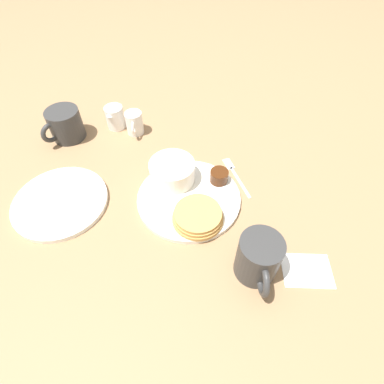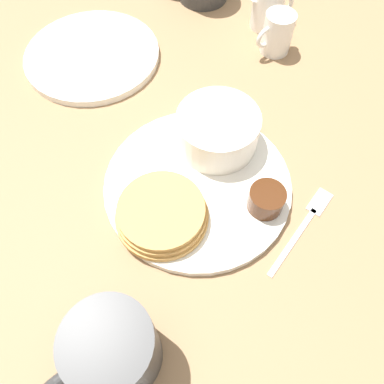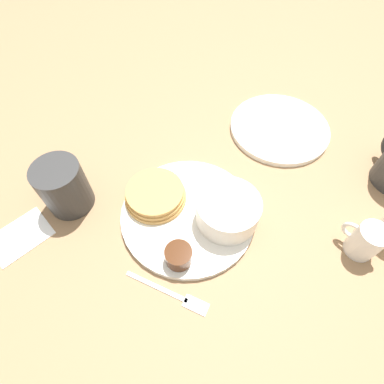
{
  "view_description": "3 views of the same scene",
  "coord_description": "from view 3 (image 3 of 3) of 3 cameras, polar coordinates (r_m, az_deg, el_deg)",
  "views": [
    {
      "loc": [
        0.13,
        -0.44,
        0.57
      ],
      "look_at": [
        0.01,
        -0.01,
        0.05
      ],
      "focal_mm": 28.0,
      "sensor_mm": 36.0,
      "label": 1
    },
    {
      "loc": [
        0.25,
        -0.08,
        0.44
      ],
      "look_at": [
        0.02,
        -0.01,
        0.02
      ],
      "focal_mm": 35.0,
      "sensor_mm": 36.0,
      "label": 2
    },
    {
      "loc": [
        0.14,
        0.24,
        0.49
      ],
      "look_at": [
        -0.02,
        -0.02,
        0.04
      ],
      "focal_mm": 28.0,
      "sensor_mm": 36.0,
      "label": 3
    }
  ],
  "objects": [
    {
      "name": "ground_plane",
      "position": [
        0.57,
        -0.74,
        -4.56
      ],
      "size": [
        4.0,
        4.0,
        0.0
      ],
      "primitive_type": "plane",
      "color": "#93704C"
    },
    {
      "name": "plate",
      "position": [
        0.56,
        -0.75,
        -4.25
      ],
      "size": [
        0.25,
        0.25,
        0.01
      ],
      "color": "white",
      "rests_on": "ground_plane"
    },
    {
      "name": "pancake_stack",
      "position": [
        0.57,
        -7.01,
        -0.47
      ],
      "size": [
        0.12,
        0.12,
        0.03
      ],
      "color": "tan",
      "rests_on": "plate"
    },
    {
      "name": "bowl",
      "position": [
        0.53,
        6.87,
        -3.42
      ],
      "size": [
        0.11,
        0.11,
        0.05
      ],
      "color": "white",
      "rests_on": "plate"
    },
    {
      "name": "syrup_cup",
      "position": [
        0.5,
        -2.57,
        -12.01
      ],
      "size": [
        0.05,
        0.05,
        0.03
      ],
      "color": "#47230F",
      "rests_on": "plate"
    },
    {
      "name": "butter_ramekin",
      "position": [
        0.53,
        8.54,
        -5.57
      ],
      "size": [
        0.05,
        0.05,
        0.05
      ],
      "color": "white",
      "rests_on": "plate"
    },
    {
      "name": "coffee_mug",
      "position": [
        0.59,
        -23.37,
        1.06
      ],
      "size": [
        0.08,
        0.12,
        0.1
      ],
      "color": "#333333",
      "rests_on": "ground_plane"
    },
    {
      "name": "creamer_pitcher_near",
      "position": [
        0.58,
        30.23,
        -8.02
      ],
      "size": [
        0.05,
        0.07,
        0.07
      ],
      "color": "white",
      "rests_on": "ground_plane"
    },
    {
      "name": "fork",
      "position": [
        0.51,
        -3.09,
        -19.1
      ],
      "size": [
        0.09,
        0.13,
        0.0
      ],
      "color": "silver",
      "rests_on": "ground_plane"
    },
    {
      "name": "napkin",
      "position": [
        0.63,
        -29.87,
        -7.28
      ],
      "size": [
        0.11,
        0.1,
        0.0
      ],
      "color": "white",
      "rests_on": "ground_plane"
    },
    {
      "name": "far_plate",
      "position": [
        0.73,
        16.29,
        11.63
      ],
      "size": [
        0.22,
        0.22,
        0.01
      ],
      "color": "white",
      "rests_on": "ground_plane"
    }
  ]
}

